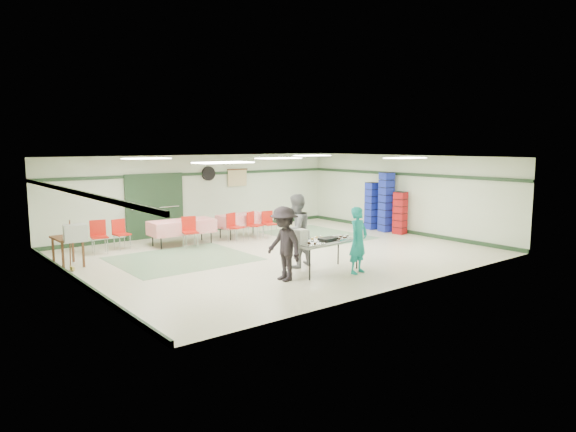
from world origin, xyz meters
TOP-DOWN VIEW (x-y plane):
  - floor at (0.00, 0.00)m, footprint 11.00×11.00m
  - ceiling at (0.00, 0.00)m, footprint 11.00×11.00m
  - wall_back at (0.00, 4.50)m, footprint 11.00×0.00m
  - wall_front at (0.00, -4.50)m, footprint 11.00×0.00m
  - wall_left at (-5.50, 0.00)m, footprint 0.00×9.00m
  - wall_right at (5.50, 0.00)m, footprint 0.00×9.00m
  - trim_back at (0.00, 4.47)m, footprint 11.00×0.06m
  - baseboard_back at (0.00, 4.47)m, footprint 11.00×0.06m
  - trim_left at (-5.47, 0.00)m, footprint 0.06×9.00m
  - baseboard_left at (-5.47, 0.00)m, footprint 0.06×9.00m
  - trim_right at (5.47, 0.00)m, footprint 0.06×9.00m
  - baseboard_right at (5.47, 0.00)m, footprint 0.06×9.00m
  - green_patch_a at (-2.50, 1.00)m, footprint 3.50×3.00m
  - green_patch_b at (2.80, 1.50)m, footprint 2.50×3.50m
  - double_door_left at (-2.20, 4.44)m, footprint 0.90×0.06m
  - double_door_right at (-1.25, 4.44)m, footprint 0.90×0.06m
  - door_frame at (-1.73, 4.42)m, footprint 2.00×0.03m
  - wall_fan at (0.30, 4.44)m, footprint 0.50×0.10m
  - scroll_banner at (1.50, 4.44)m, footprint 0.80×0.02m
  - serving_table at (-0.46, -2.44)m, footprint 1.96×0.91m
  - sheet_tray_right at (0.04, -2.50)m, footprint 0.64×0.50m
  - sheet_tray_mid at (-0.54, -2.29)m, footprint 0.62×0.49m
  - sheet_tray_left at (-1.06, -2.62)m, footprint 0.57×0.45m
  - baking_pan at (-0.39, -2.49)m, footprint 0.49×0.33m
  - foam_box_stack at (-1.22, -2.43)m, footprint 0.28×0.26m
  - volunteer_teal at (0.08, -3.02)m, footprint 0.65×0.49m
  - volunteer_grey at (-0.69, -1.61)m, footprint 1.00×0.84m
  - volunteer_dark at (-1.73, -2.46)m, footprint 0.66×1.11m
  - dining_table_a at (0.61, 2.80)m, footprint 1.72×0.87m
  - dining_table_b at (-1.59, 2.80)m, footprint 2.00×0.95m
  - chair_a at (0.66, 2.23)m, footprint 0.55×0.55m
  - chair_b at (-0.09, 2.24)m, footprint 0.54×0.54m
  - chair_c at (1.29, 2.24)m, footprint 0.45×0.45m
  - chair_d at (-1.63, 2.24)m, footprint 0.53×0.53m
  - chair_loose_a at (-3.34, 3.29)m, footprint 0.47×0.47m
  - chair_loose_b at (-4.03, 3.09)m, footprint 0.50×0.50m
  - crate_stack_blue_a at (5.15, 1.18)m, footprint 0.41×0.41m
  - crate_stack_red at (5.15, -0.13)m, footprint 0.42×0.42m
  - crate_stack_blue_b at (5.15, 0.50)m, footprint 0.46×0.46m
  - printer_table at (-5.15, 2.05)m, footprint 0.65×0.97m
  - office_printer at (-5.15, 1.35)m, footprint 0.58×0.53m
  - broom at (-5.23, 1.54)m, footprint 0.07×0.20m

SIDE VIEW (x-z plane):
  - floor at x=0.00m, z-range 0.00..0.00m
  - green_patch_a at x=-2.50m, z-range 0.00..0.01m
  - green_patch_b at x=2.80m, z-range 0.00..0.01m
  - baseboard_back at x=0.00m, z-range 0.00..0.12m
  - baseboard_left at x=-5.47m, z-range 0.00..0.12m
  - baseboard_right at x=5.47m, z-range 0.00..0.12m
  - chair_c at x=1.29m, z-range 0.10..0.96m
  - chair_loose_a at x=-3.34m, z-range 0.10..0.99m
  - chair_a at x=0.66m, z-range 0.10..0.99m
  - chair_b at x=-0.09m, z-range 0.10..1.01m
  - dining_table_a at x=0.61m, z-range 0.19..0.95m
  - dining_table_b at x=-1.59m, z-range 0.19..0.95m
  - chair_d at x=-1.63m, z-range 0.11..1.04m
  - chair_loose_b at x=-4.03m, z-range 0.11..1.05m
  - broom at x=-5.23m, z-range 0.03..1.25m
  - printer_table at x=-5.15m, z-range 0.28..1.02m
  - serving_table at x=-0.46m, z-range 0.34..1.10m
  - crate_stack_red at x=5.15m, z-range 0.00..1.46m
  - sheet_tray_right at x=0.04m, z-range 0.76..0.78m
  - sheet_tray_mid at x=-0.54m, z-range 0.76..0.78m
  - sheet_tray_left at x=-1.06m, z-range 0.76..0.78m
  - volunteer_teal at x=0.08m, z-range 0.00..1.60m
  - baking_pan at x=-0.39m, z-range 0.76..0.84m
  - volunteer_dark at x=-1.73m, z-range 0.00..1.69m
  - crate_stack_blue_a at x=5.15m, z-range 0.00..1.70m
  - volunteer_grey at x=-0.69m, z-range 0.00..1.84m
  - foam_box_stack at x=-1.22m, z-range 0.76..1.12m
  - office_printer at x=-5.15m, z-range 0.75..1.15m
  - crate_stack_blue_b at x=5.15m, z-range 0.00..2.10m
  - double_door_left at x=-2.20m, z-range 0.00..2.10m
  - double_door_right at x=-1.25m, z-range 0.00..2.10m
  - door_frame at x=-1.73m, z-range -0.02..2.12m
  - wall_back at x=0.00m, z-range -4.15..6.85m
  - wall_front at x=0.00m, z-range -4.15..6.85m
  - wall_left at x=-5.50m, z-range -3.15..5.85m
  - wall_right at x=5.50m, z-range -3.15..5.85m
  - scroll_banner at x=1.50m, z-range 1.55..2.15m
  - trim_back at x=0.00m, z-range 2.00..2.10m
  - trim_left at x=-5.47m, z-range 2.00..2.10m
  - trim_right at x=5.47m, z-range 2.00..2.10m
  - wall_fan at x=0.30m, z-range 1.80..2.30m
  - ceiling at x=0.00m, z-range 2.70..2.70m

